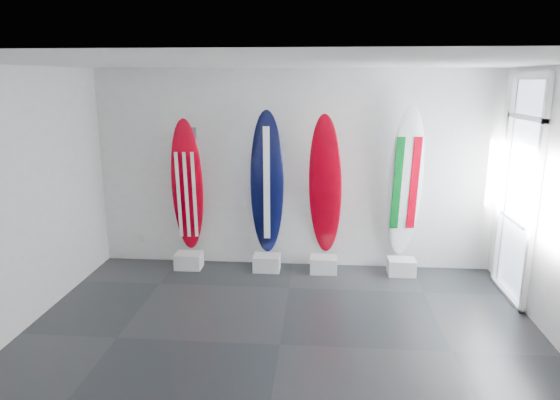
# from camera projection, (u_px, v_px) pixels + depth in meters

# --- Properties ---
(floor) EXTENTS (6.00, 6.00, 0.00)m
(floor) POSITION_uv_depth(u_px,v_px,m) (280.00, 345.00, 5.53)
(floor) COLOR black
(floor) RESTS_ON ground
(ceiling) EXTENTS (6.00, 6.00, 0.00)m
(ceiling) POSITION_uv_depth(u_px,v_px,m) (280.00, 63.00, 4.82)
(ceiling) COLOR white
(ceiling) RESTS_ON wall_back
(wall_back) EXTENTS (6.00, 0.00, 6.00)m
(wall_back) POSITION_uv_depth(u_px,v_px,m) (293.00, 170.00, 7.60)
(wall_back) COLOR silver
(wall_back) RESTS_ON ground
(wall_front) EXTENTS (6.00, 0.00, 6.00)m
(wall_front) POSITION_uv_depth(u_px,v_px,m) (242.00, 332.00, 2.75)
(wall_front) COLOR silver
(wall_front) RESTS_ON ground
(wall_left) EXTENTS (0.00, 5.00, 5.00)m
(wall_left) POSITION_uv_depth(u_px,v_px,m) (3.00, 207.00, 5.41)
(wall_left) COLOR silver
(wall_left) RESTS_ON ground
(display_block_usa) EXTENTS (0.40, 0.30, 0.24)m
(display_block_usa) POSITION_uv_depth(u_px,v_px,m) (189.00, 261.00, 7.74)
(display_block_usa) COLOR white
(display_block_usa) RESTS_ON floor
(surfboard_usa) EXTENTS (0.51, 0.42, 2.07)m
(surfboard_usa) POSITION_uv_depth(u_px,v_px,m) (187.00, 186.00, 7.56)
(surfboard_usa) COLOR #9B000F
(surfboard_usa) RESTS_ON display_block_usa
(display_block_navy) EXTENTS (0.40, 0.30, 0.24)m
(display_block_navy) POSITION_uv_depth(u_px,v_px,m) (267.00, 263.00, 7.64)
(display_block_navy) COLOR white
(display_block_navy) RESTS_ON floor
(surfboard_navy) EXTENTS (0.51, 0.24, 2.19)m
(surfboard_navy) POSITION_uv_depth(u_px,v_px,m) (267.00, 184.00, 7.45)
(surfboard_navy) COLOR black
(surfboard_navy) RESTS_ON display_block_navy
(display_block_swiss) EXTENTS (0.40, 0.30, 0.24)m
(display_block_swiss) POSITION_uv_depth(u_px,v_px,m) (324.00, 264.00, 7.57)
(display_block_swiss) COLOR white
(display_block_swiss) RESTS_ON floor
(surfboard_swiss) EXTENTS (0.55, 0.49, 2.15)m
(surfboard_swiss) POSITION_uv_depth(u_px,v_px,m) (325.00, 186.00, 7.39)
(surfboard_swiss) COLOR #9B000F
(surfboard_swiss) RESTS_ON display_block_swiss
(display_block_italy) EXTENTS (0.40, 0.30, 0.24)m
(display_block_italy) POSITION_uv_depth(u_px,v_px,m) (401.00, 267.00, 7.48)
(display_block_italy) COLOR white
(display_block_italy) RESTS_ON floor
(surfboard_italy) EXTENTS (0.55, 0.38, 2.26)m
(surfboard_italy) POSITION_uv_depth(u_px,v_px,m) (405.00, 184.00, 7.28)
(surfboard_italy) COLOR white
(surfboard_italy) RESTS_ON display_block_italy
(wall_outlet) EXTENTS (0.09, 0.02, 0.13)m
(wall_outlet) POSITION_uv_depth(u_px,v_px,m) (140.00, 239.00, 8.04)
(wall_outlet) COLOR silver
(wall_outlet) RESTS_ON wall_back
(glass_door) EXTENTS (0.12, 1.16, 2.85)m
(glass_door) POSITION_uv_depth(u_px,v_px,m) (520.00, 192.00, 6.46)
(glass_door) COLOR white
(glass_door) RESTS_ON floor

